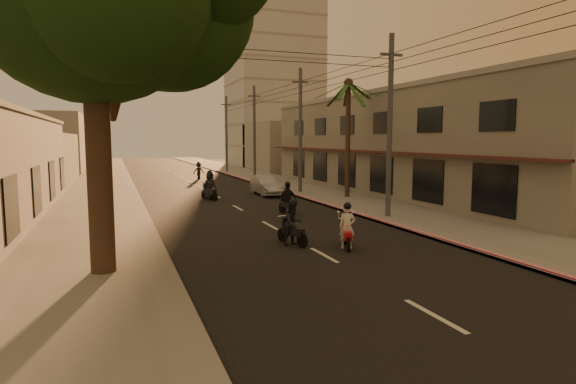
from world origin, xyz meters
name	(u,v)px	position (x,y,z in m)	size (l,w,h in m)	color
ground	(351,271)	(0.00, 0.00, 0.00)	(160.00, 160.00, 0.00)	#383023
road	(217,196)	(0.00, 20.00, 0.01)	(10.00, 140.00, 0.02)	black
sidewalk_right	(316,192)	(7.50, 20.00, 0.06)	(5.00, 140.00, 0.12)	slate
sidewalk_left	(100,200)	(-7.50, 20.00, 0.06)	(5.00, 140.00, 0.12)	slate
curb_stripe	(313,200)	(5.10, 15.00, 0.10)	(0.20, 60.00, 0.20)	red
shophouse_row	(407,143)	(13.95, 18.00, 3.65)	(8.80, 34.20, 7.30)	gray
distant_tower	(273,70)	(16.00, 56.00, 14.00)	(12.10, 12.10, 28.00)	#B7B5B2
palm_tree	(348,90)	(8.00, 16.00, 7.15)	(5.00, 5.00, 8.20)	black
utility_poles	(300,103)	(6.20, 20.00, 6.54)	(1.20, 48.26, 9.00)	#38383A
filler_right	(285,147)	(14.00, 45.00, 3.00)	(8.00, 14.00, 6.00)	gray
filler_left_near	(22,159)	(-14.00, 34.00, 2.20)	(8.00, 14.00, 4.40)	gray
filler_left_far	(47,143)	(-14.00, 52.00, 3.50)	(8.00, 14.00, 7.00)	gray
scooter_red	(347,228)	(1.22, 2.69, 0.76)	(0.94, 1.64, 1.70)	black
scooter_mid_a	(293,224)	(-0.41, 3.88, 0.80)	(1.14, 1.73, 1.75)	black
scooter_mid_b	(287,200)	(1.85, 10.74, 0.79)	(1.06, 1.79, 1.76)	black
scooter_far_a	(210,187)	(-0.81, 18.12, 0.88)	(1.25, 1.91, 1.94)	black
scooter_far_b	(199,171)	(1.24, 34.60, 0.81)	(1.34, 1.76, 1.75)	black
parked_car	(267,185)	(3.51, 19.50, 0.70)	(1.57, 4.29, 1.40)	#919498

